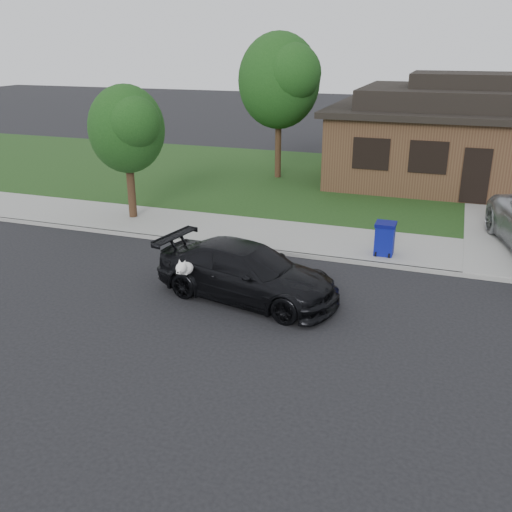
% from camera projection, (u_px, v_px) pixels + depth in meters
% --- Properties ---
extents(ground, '(120.00, 120.00, 0.00)m').
position_uv_depth(ground, '(295.00, 310.00, 13.62)').
color(ground, black).
rests_on(ground, ground).
extents(sidewalk, '(60.00, 3.00, 0.12)m').
position_uv_depth(sidewalk, '(338.00, 242.00, 18.01)').
color(sidewalk, gray).
rests_on(sidewalk, ground).
extents(curb, '(60.00, 0.12, 0.12)m').
position_uv_depth(curb, '(327.00, 258.00, 16.68)').
color(curb, gray).
rests_on(curb, ground).
extents(lawn, '(60.00, 13.00, 0.13)m').
position_uv_depth(lawn, '(375.00, 186.00, 25.07)').
color(lawn, '#193814').
rests_on(lawn, ground).
extents(sedan, '(4.97, 2.74, 1.36)m').
position_uv_depth(sedan, '(247.00, 272.00, 14.04)').
color(sedan, black).
rests_on(sedan, ground).
extents(recycling_bin, '(0.58, 0.63, 0.97)m').
position_uv_depth(recycling_bin, '(385.00, 238.00, 16.67)').
color(recycling_bin, navy).
rests_on(recycling_bin, sidewalk).
extents(house, '(12.60, 8.60, 4.65)m').
position_uv_depth(house, '(478.00, 136.00, 24.86)').
color(house, '#422B1C').
rests_on(house, ground).
extents(tree_0, '(3.78, 3.60, 6.34)m').
position_uv_depth(tree_0, '(282.00, 79.00, 24.75)').
color(tree_0, '#332114').
rests_on(tree_0, ground).
extents(tree_2, '(2.73, 2.60, 4.59)m').
position_uv_depth(tree_2, '(128.00, 128.00, 19.27)').
color(tree_2, '#332114').
rests_on(tree_2, ground).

